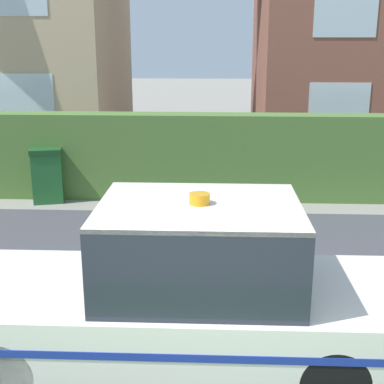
# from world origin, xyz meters

# --- Properties ---
(road_strip) EXTENTS (28.00, 6.05, 0.01)m
(road_strip) POSITION_xyz_m (0.00, 3.65, 0.01)
(road_strip) COLOR #424247
(road_strip) RESTS_ON ground
(garden_hedge) EXTENTS (12.22, 0.55, 1.65)m
(garden_hedge) POSITION_xyz_m (-0.26, 7.61, 0.83)
(garden_hedge) COLOR #4C7233
(garden_hedge) RESTS_ON ground
(police_car) EXTENTS (4.50, 1.61, 1.69)m
(police_car) POSITION_xyz_m (-0.18, 2.07, 0.71)
(police_car) COLOR black
(police_car) RESTS_ON road_strip
(wheelie_bin) EXTENTS (0.73, 0.80, 1.05)m
(wheelie_bin) POSITION_xyz_m (-3.11, 7.32, 0.53)
(wheelie_bin) COLOR #23662D
(wheelie_bin) RESTS_ON ground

